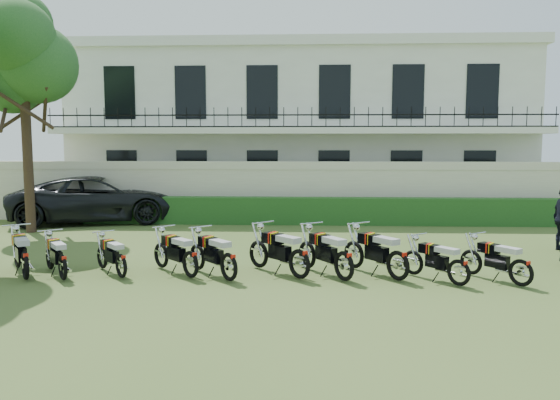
% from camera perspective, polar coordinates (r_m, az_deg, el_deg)
% --- Properties ---
extents(ground, '(100.00, 100.00, 0.00)m').
position_cam_1_polar(ground, '(13.27, 1.31, -7.23)').
color(ground, '#3B5220').
rests_on(ground, ground).
extents(perimeter_wall, '(30.00, 0.35, 2.30)m').
position_cam_1_polar(perimeter_wall, '(20.99, 1.82, 0.95)').
color(perimeter_wall, beige).
rests_on(perimeter_wall, ground).
extents(hedge, '(18.00, 0.60, 1.00)m').
position_cam_1_polar(hedge, '(20.28, 4.61, -1.15)').
color(hedge, '#22491A').
rests_on(hedge, ground).
extents(building, '(20.40, 9.60, 7.40)m').
position_cam_1_polar(building, '(26.87, 2.02, 7.51)').
color(building, white).
rests_on(building, ground).
extents(tree_west_near, '(3.40, 3.20, 7.90)m').
position_cam_1_polar(tree_west_near, '(20.35, -25.20, 13.54)').
color(tree_west_near, '#473323').
rests_on(tree_west_near, ground).
extents(motorcycle_0, '(1.22, 1.69, 1.09)m').
position_cam_1_polar(motorcycle_0, '(13.31, -25.11, -5.56)').
color(motorcycle_0, black).
rests_on(motorcycle_0, ground).
extents(motorcycle_1, '(1.16, 1.48, 0.98)m').
position_cam_1_polar(motorcycle_1, '(12.97, -21.77, -5.94)').
color(motorcycle_1, black).
rests_on(motorcycle_1, ground).
extents(motorcycle_2, '(1.18, 1.35, 0.93)m').
position_cam_1_polar(motorcycle_2, '(12.75, -16.28, -6.04)').
color(motorcycle_2, black).
rests_on(motorcycle_2, ground).
extents(motorcycle_3, '(1.40, 1.44, 1.05)m').
position_cam_1_polar(motorcycle_3, '(12.41, -9.35, -5.97)').
color(motorcycle_3, black).
rests_on(motorcycle_3, ground).
extents(motorcycle_4, '(1.37, 1.54, 1.07)m').
position_cam_1_polar(motorcycle_4, '(12.01, -5.37, -6.26)').
color(motorcycle_4, black).
rests_on(motorcycle_4, ground).
extents(motorcycle_5, '(1.53, 1.58, 1.14)m').
position_cam_1_polar(motorcycle_5, '(12.15, 2.04, -5.93)').
color(motorcycle_5, black).
rests_on(motorcycle_5, ground).
extents(motorcycle_6, '(1.25, 1.78, 1.13)m').
position_cam_1_polar(motorcycle_6, '(12.03, 6.71, -6.11)').
color(motorcycle_6, black).
rests_on(motorcycle_6, ground).
extents(motorcycle_7, '(1.34, 1.73, 1.14)m').
position_cam_1_polar(motorcycle_7, '(12.27, 12.23, -5.96)').
color(motorcycle_7, black).
rests_on(motorcycle_7, ground).
extents(motorcycle_8, '(1.21, 1.42, 0.97)m').
position_cam_1_polar(motorcycle_8, '(12.19, 18.21, -6.58)').
color(motorcycle_8, black).
rests_on(motorcycle_8, ground).
extents(motorcycle_9, '(1.15, 1.52, 0.99)m').
position_cam_1_polar(motorcycle_9, '(12.61, 23.90, -6.33)').
color(motorcycle_9, black).
rests_on(motorcycle_9, ground).
extents(suv, '(6.86, 4.55, 1.75)m').
position_cam_1_polar(suv, '(21.92, -18.47, 0.08)').
color(suv, black).
rests_on(suv, ground).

